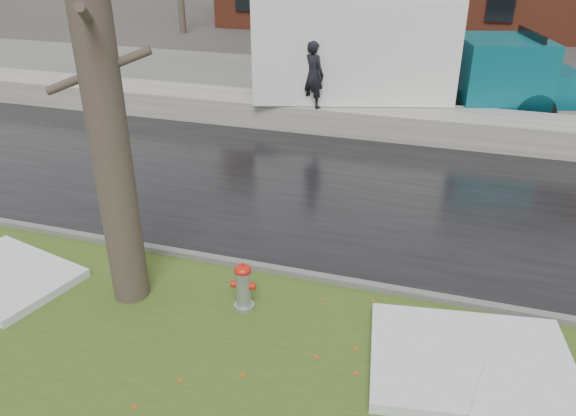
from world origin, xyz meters
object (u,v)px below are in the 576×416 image
(fire_hydrant, at_px, (243,284))
(worker, at_px, (313,75))
(tree, at_px, (100,76))
(box_truck, at_px, (392,57))

(fire_hydrant, bearing_deg, worker, 92.17)
(fire_hydrant, height_order, tree, tree)
(fire_hydrant, xyz_separation_m, tree, (-1.82, -0.20, 3.02))
(tree, distance_m, box_truck, 10.62)
(tree, bearing_deg, box_truck, 76.32)
(tree, relative_size, box_truck, 0.64)
(tree, bearing_deg, worker, 85.49)
(fire_hydrant, height_order, worker, worker)
(worker, bearing_deg, box_truck, -113.32)
(tree, relative_size, worker, 3.79)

